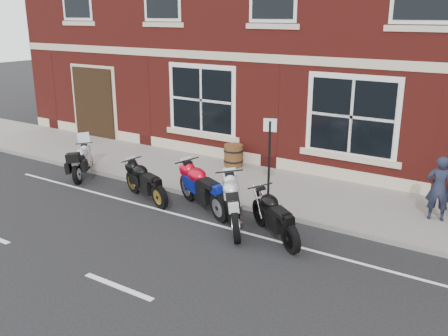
{
  "coord_description": "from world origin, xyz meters",
  "views": [
    {
      "loc": [
        5.86,
        -8.55,
        4.66
      ],
      "look_at": [
        -0.75,
        1.6,
        0.89
      ],
      "focal_mm": 40.0,
      "sensor_mm": 36.0,
      "label": 1
    }
  ],
  "objects_px": {
    "moto_touring_silver": "(84,160)",
    "moto_sport_silver": "(235,202)",
    "parking_sign": "(269,157)",
    "moto_naked_black": "(276,214)",
    "barrel_planter": "(233,155)",
    "moto_sport_red": "(204,186)",
    "pedestrian_left": "(439,188)",
    "moto_sport_black": "(146,180)"
  },
  "relations": [
    {
      "from": "moto_touring_silver",
      "to": "moto_sport_silver",
      "type": "bearing_deg",
      "value": -40.07
    },
    {
      "from": "moto_touring_silver",
      "to": "parking_sign",
      "type": "bearing_deg",
      "value": -28.78
    },
    {
      "from": "moto_naked_black",
      "to": "barrel_planter",
      "type": "xyz_separation_m",
      "value": [
        -3.36,
        3.66,
        -0.08
      ]
    },
    {
      "from": "moto_sport_silver",
      "to": "barrel_planter",
      "type": "bearing_deg",
      "value": 87.78
    },
    {
      "from": "moto_sport_red",
      "to": "pedestrian_left",
      "type": "relative_size",
      "value": 1.42
    },
    {
      "from": "moto_touring_silver",
      "to": "barrel_planter",
      "type": "xyz_separation_m",
      "value": [
        3.37,
        2.98,
        -0.04
      ]
    },
    {
      "from": "moto_touring_silver",
      "to": "moto_naked_black",
      "type": "xyz_separation_m",
      "value": [
        6.72,
        -0.69,
        0.04
      ]
    },
    {
      "from": "moto_sport_red",
      "to": "parking_sign",
      "type": "distance_m",
      "value": 1.77
    },
    {
      "from": "moto_sport_black",
      "to": "moto_sport_silver",
      "type": "distance_m",
      "value": 2.83
    },
    {
      "from": "barrel_planter",
      "to": "moto_sport_black",
      "type": "bearing_deg",
      "value": -98.48
    },
    {
      "from": "moto_sport_silver",
      "to": "barrel_planter",
      "type": "height_order",
      "value": "moto_sport_silver"
    },
    {
      "from": "moto_touring_silver",
      "to": "pedestrian_left",
      "type": "bearing_deg",
      "value": -22.0
    },
    {
      "from": "moto_naked_black",
      "to": "parking_sign",
      "type": "distance_m",
      "value": 1.68
    },
    {
      "from": "moto_sport_silver",
      "to": "barrel_planter",
      "type": "distance_m",
      "value": 4.29
    },
    {
      "from": "moto_touring_silver",
      "to": "moto_sport_red",
      "type": "height_order",
      "value": "moto_touring_silver"
    },
    {
      "from": "pedestrian_left",
      "to": "moto_sport_silver",
      "type": "bearing_deg",
      "value": 21.66
    },
    {
      "from": "pedestrian_left",
      "to": "barrel_planter",
      "type": "height_order",
      "value": "pedestrian_left"
    },
    {
      "from": "moto_touring_silver",
      "to": "moto_sport_silver",
      "type": "xyz_separation_m",
      "value": [
        5.68,
        -0.64,
        0.1
      ]
    },
    {
      "from": "moto_naked_black",
      "to": "pedestrian_left",
      "type": "bearing_deg",
      "value": -9.9
    },
    {
      "from": "parking_sign",
      "to": "moto_touring_silver",
      "type": "bearing_deg",
      "value": 166.8
    },
    {
      "from": "moto_touring_silver",
      "to": "barrel_planter",
      "type": "relative_size",
      "value": 2.36
    },
    {
      "from": "moto_sport_red",
      "to": "moto_naked_black",
      "type": "xyz_separation_m",
      "value": [
        2.23,
        -0.48,
        -0.06
      ]
    },
    {
      "from": "moto_sport_red",
      "to": "barrel_planter",
      "type": "distance_m",
      "value": 3.38
    },
    {
      "from": "moto_touring_silver",
      "to": "moto_sport_silver",
      "type": "height_order",
      "value": "moto_touring_silver"
    },
    {
      "from": "parking_sign",
      "to": "pedestrian_left",
      "type": "bearing_deg",
      "value": 4.04
    },
    {
      "from": "moto_touring_silver",
      "to": "parking_sign",
      "type": "relative_size",
      "value": 0.72
    },
    {
      "from": "moto_sport_silver",
      "to": "moto_naked_black",
      "type": "bearing_deg",
      "value": -37.54
    },
    {
      "from": "moto_touring_silver",
      "to": "pedestrian_left",
      "type": "height_order",
      "value": "pedestrian_left"
    },
    {
      "from": "moto_sport_red",
      "to": "pedestrian_left",
      "type": "distance_m",
      "value": 5.44
    },
    {
      "from": "moto_touring_silver",
      "to": "barrel_planter",
      "type": "height_order",
      "value": "moto_touring_silver"
    },
    {
      "from": "moto_sport_black",
      "to": "moto_sport_silver",
      "type": "relative_size",
      "value": 0.99
    },
    {
      "from": "moto_sport_red",
      "to": "pedestrian_left",
      "type": "xyz_separation_m",
      "value": [
        4.98,
        2.16,
        0.27
      ]
    },
    {
      "from": "moto_touring_silver",
      "to": "moto_sport_red",
      "type": "bearing_deg",
      "value": -36.32
    },
    {
      "from": "moto_touring_silver",
      "to": "parking_sign",
      "type": "height_order",
      "value": "parking_sign"
    },
    {
      "from": "pedestrian_left",
      "to": "moto_sport_red",
      "type": "bearing_deg",
      "value": 10.82
    },
    {
      "from": "moto_sport_silver",
      "to": "pedestrian_left",
      "type": "distance_m",
      "value": 4.61
    },
    {
      "from": "moto_touring_silver",
      "to": "moto_sport_silver",
      "type": "relative_size",
      "value": 0.81
    },
    {
      "from": "moto_touring_silver",
      "to": "moto_naked_black",
      "type": "bearing_deg",
      "value": -39.5
    },
    {
      "from": "moto_sport_black",
      "to": "parking_sign",
      "type": "xyz_separation_m",
      "value": [
        3.05,
        0.97,
        0.87
      ]
    },
    {
      "from": "moto_touring_silver",
      "to": "moto_sport_black",
      "type": "bearing_deg",
      "value": -42.94
    },
    {
      "from": "moto_sport_red",
      "to": "moto_sport_black",
      "type": "distance_m",
      "value": 1.66
    },
    {
      "from": "moto_touring_silver",
      "to": "barrel_planter",
      "type": "distance_m",
      "value": 4.49
    }
  ]
}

